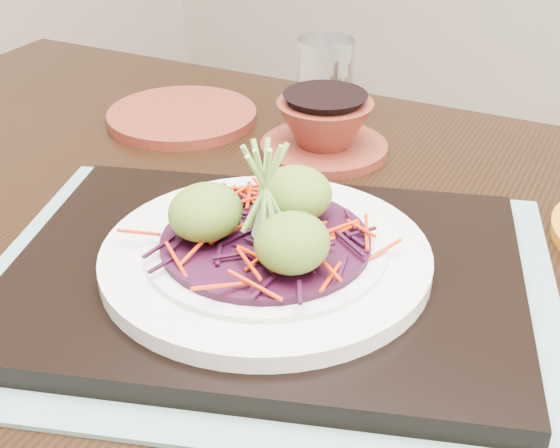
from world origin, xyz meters
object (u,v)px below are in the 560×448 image
Objects in this scene: terracotta_side_plate at (182,116)px; terracotta_bowl_set at (324,130)px; water_glass at (325,79)px; serving_tray at (266,274)px; dining_table at (265,339)px; white_plate at (266,256)px.

terracotta_bowl_set is at bearing 6.28° from terracotta_side_plate.
water_glass is (0.13, 0.11, 0.04)m from terracotta_side_plate.
terracotta_bowl_set is (0.19, 0.02, 0.02)m from terracotta_side_plate.
serving_tray is 0.37m from terracotta_side_plate.
water_glass is 0.10m from terracotta_bowl_set.
terracotta_bowl_set is at bearing 86.89° from serving_tray.
terracotta_bowl_set is (-0.06, 0.20, 0.13)m from dining_table.
white_plate is at bearing 20.13° from serving_tray.
water_glass is 0.67× the size of terracotta_bowl_set.
terracotta_bowl_set is (0.05, -0.09, -0.02)m from water_glass.
terracotta_bowl_set reaches higher than white_plate.
terracotta_bowl_set reaches higher than dining_table.
dining_table is at bearing -72.52° from terracotta_bowl_set.
water_glass is at bearing 121.74° from terracotta_bowl_set.
dining_table is 5.00× the size of white_plate.
water_glass is at bearing 89.64° from serving_tray.
white_plate is 0.37m from water_glass.
serving_tray is at bearing -68.25° from terracotta_bowl_set.
serving_tray reaches higher than terracotta_side_plate.
terracotta_side_plate is 1.87× the size of water_glass.
serving_tray is 4.22× the size of water_glass.
dining_table is at bearing 127.31° from white_plate.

